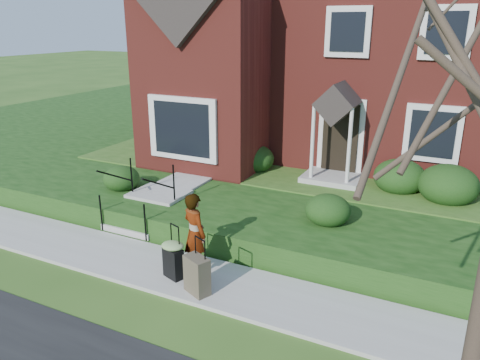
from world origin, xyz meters
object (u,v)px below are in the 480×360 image
Objects in this scene: woman at (195,233)px; suitcase_black at (173,258)px; front_steps at (149,206)px; suitcase_olive at (197,275)px.

woman reaches higher than suitcase_black.
suitcase_olive is (2.83, -2.32, -0.03)m from front_steps.
woman is (2.39, -1.66, 0.44)m from front_steps.
suitcase_black is 1.01× the size of suitcase_olive.
woman is 0.62m from suitcase_black.
woman is 1.53× the size of suitcase_olive.
woman is at bearing 76.04° from suitcase_black.
suitcase_olive is at bearing -1.24° from suitcase_black.
woman is at bearing -34.79° from front_steps.
suitcase_black is (2.13, -2.06, 0.03)m from front_steps.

